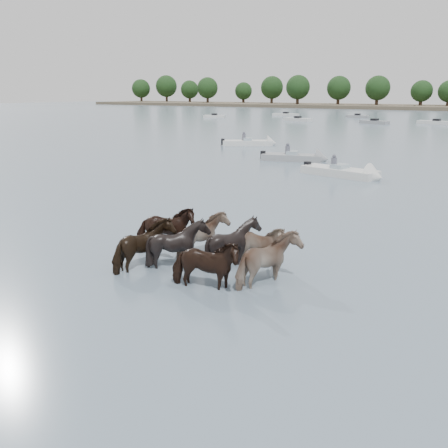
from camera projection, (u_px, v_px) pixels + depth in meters
The scene contains 7 objects.
ground at pixel (222, 298), 12.03m from camera, with size 400.00×400.00×0.00m, color slate.
shoreline at pixel (283, 105), 169.92m from camera, with size 160.00×30.00×1.00m, color #4C4233.
pony_herd at pixel (205, 249), 14.03m from camera, with size 6.30×3.92×1.71m.
motorboat_a at pixel (302, 158), 35.91m from camera, with size 5.25×2.89×1.92m.
motorboat_b at pixel (350, 173), 29.07m from camera, with size 5.52×2.62×1.92m.
motorboat_f at pixel (255, 143), 46.42m from camera, with size 5.31×4.21×1.92m.
treeline at pixel (270, 88), 172.78m from camera, with size 147.18×20.76×11.99m.
Camera 1 is at (5.98, -9.31, 5.09)m, focal length 37.82 mm.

